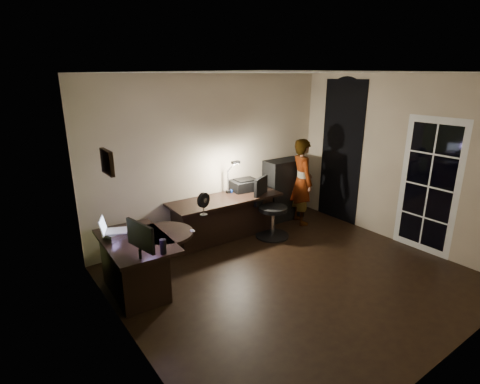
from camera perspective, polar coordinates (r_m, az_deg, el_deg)
floor at (r=5.35m, az=8.15°, el=-12.82°), size 4.50×4.00×0.01m
ceiling at (r=4.63m, az=9.66°, el=17.57°), size 4.50×4.00×0.01m
wall_back at (r=6.34m, az=-4.01°, el=5.36°), size 4.50×0.01×2.70m
wall_front at (r=3.76m, az=30.90°, el=-5.86°), size 4.50×0.01×2.70m
wall_left at (r=3.66m, az=-17.22°, el=-4.64°), size 0.01×4.00×2.70m
wall_right at (r=6.56m, az=23.04°, el=4.42°), size 0.01×4.00×2.70m
green_wall_overlay at (r=3.67m, az=-17.00°, el=-4.59°), size 0.00×4.00×2.70m
arched_doorway at (r=7.20m, az=15.14°, el=5.86°), size 0.01×0.90×2.60m
french_door at (r=6.36m, az=26.81°, el=0.74°), size 0.02×0.92×2.10m
framed_picture at (r=3.94m, az=-19.59°, el=4.31°), size 0.04×0.30×0.25m
desk_left at (r=5.02m, az=-15.28°, el=-10.72°), size 0.82×1.27×0.71m
desk_right at (r=6.32m, az=-2.15°, el=-4.03°), size 1.95×0.74×0.72m
cabinet at (r=7.19m, az=6.69°, el=0.38°), size 0.78×0.41×1.15m
laptop_stand at (r=4.96m, az=-18.40°, el=-6.33°), size 0.31×0.28×0.11m
laptop at (r=4.90m, az=-18.58°, el=-4.59°), size 0.40×0.39×0.21m
monitor at (r=4.33m, az=-15.06°, el=-8.05°), size 0.19×0.49×0.32m
mouse at (r=4.98m, az=-7.27°, el=-5.89°), size 0.08×0.10×0.03m
phone at (r=4.93m, az=-10.40°, el=-6.49°), size 0.09×0.13×0.01m
pen at (r=5.01m, az=-16.24°, el=-6.47°), size 0.06×0.15×0.01m
speaker at (r=4.41m, az=-11.63°, el=-8.24°), size 0.09×0.09×0.19m
notepad at (r=4.86m, az=-9.65°, el=-6.81°), size 0.19×0.22×0.01m
desk_fan at (r=5.45m, az=-5.62°, el=-1.81°), size 0.25×0.19×0.35m
headphones at (r=6.50m, az=-0.90°, el=0.24°), size 0.18×0.09×0.08m
printer at (r=6.59m, az=0.68°, el=1.09°), size 0.51×0.41×0.21m
desk_lamp at (r=6.36m, az=-1.85°, el=2.54°), size 0.25×0.33×0.65m
office_chair at (r=6.35m, az=5.03°, el=-2.51°), size 0.76×0.76×1.03m
person at (r=6.95m, az=9.42°, el=1.55°), size 0.54×0.66×1.59m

